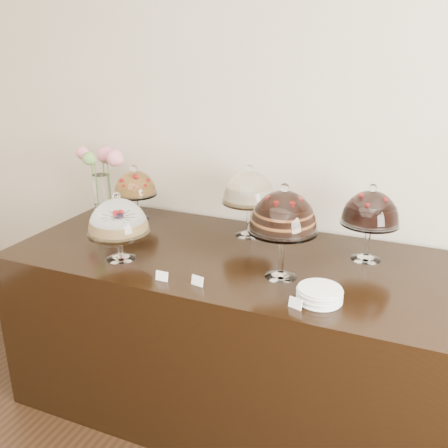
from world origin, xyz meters
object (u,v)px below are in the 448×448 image
at_px(cake_stand_fruit_tart, 135,186).
at_px(plate_stack, 319,295).
at_px(flower_vase, 102,173).
at_px(cake_stand_dark_choco, 371,211).
at_px(display_counter, 228,331).
at_px(cake_stand_cheesecake, 249,190).
at_px(cake_stand_sugar_sponge, 118,220).
at_px(cake_stand_choco_layer, 283,215).

xyz_separation_m(cake_stand_fruit_tart, plate_stack, (1.27, -0.59, -0.18)).
height_order(cake_stand_fruit_tart, flower_vase, flower_vase).
bearing_deg(cake_stand_dark_choco, display_counter, -161.83).
xyz_separation_m(cake_stand_cheesecake, cake_stand_fruit_tart, (-0.73, -0.01, -0.05)).
bearing_deg(display_counter, cake_stand_sugar_sponge, -151.19).
xyz_separation_m(flower_vase, plate_stack, (1.53, -0.64, -0.22)).
distance_m(cake_stand_choco_layer, cake_stand_cheesecake, 0.54).
height_order(cake_stand_cheesecake, cake_stand_dark_choco, cake_stand_cheesecake).
height_order(cake_stand_fruit_tart, plate_stack, cake_stand_fruit_tart).
bearing_deg(cake_stand_sugar_sponge, cake_stand_cheesecake, 49.55).
bearing_deg(cake_stand_cheesecake, plate_stack, -48.06).
distance_m(display_counter, cake_stand_fruit_tart, 1.02).
height_order(display_counter, cake_stand_dark_choco, cake_stand_dark_choco).
bearing_deg(plate_stack, cake_stand_cheesecake, 131.94).
relative_size(display_counter, cake_stand_cheesecake, 5.46).
bearing_deg(cake_stand_fruit_tart, display_counter, -21.61).
bearing_deg(cake_stand_choco_layer, flower_vase, 160.19).
distance_m(cake_stand_cheesecake, flower_vase, 0.99).
relative_size(cake_stand_sugar_sponge, plate_stack, 1.85).
height_order(cake_stand_choco_layer, flower_vase, cake_stand_choco_layer).
bearing_deg(cake_stand_choco_layer, plate_stack, -37.09).
relative_size(cake_stand_choco_layer, cake_stand_dark_choco, 1.15).
xyz_separation_m(display_counter, cake_stand_fruit_tart, (-0.72, 0.29, 0.66)).
height_order(display_counter, flower_vase, flower_vase).
relative_size(display_counter, cake_stand_choco_layer, 4.95).
distance_m(cake_stand_cheesecake, cake_stand_fruit_tart, 0.73).
bearing_deg(cake_stand_cheesecake, flower_vase, 177.89).
distance_m(cake_stand_cheesecake, cake_stand_dark_choco, 0.66).
xyz_separation_m(cake_stand_dark_choco, plate_stack, (-0.11, -0.52, -0.22)).
bearing_deg(cake_stand_dark_choco, plate_stack, -102.38).
relative_size(cake_stand_fruit_tart, plate_stack, 1.79).
height_order(display_counter, cake_stand_choco_layer, cake_stand_choco_layer).
relative_size(cake_stand_choco_layer, plate_stack, 2.39).
xyz_separation_m(display_counter, cake_stand_choco_layer, (0.32, -0.14, 0.75)).
bearing_deg(plate_stack, cake_stand_fruit_tart, 154.91).
bearing_deg(cake_stand_cheesecake, cake_stand_choco_layer, -53.52).
bearing_deg(flower_vase, cake_stand_dark_choco, -4.05).
bearing_deg(display_counter, cake_stand_choco_layer, -23.61).
bearing_deg(display_counter, cake_stand_fruit_tart, 158.39).
height_order(cake_stand_choco_layer, plate_stack, cake_stand_choco_layer).
bearing_deg(cake_stand_cheesecake, cake_stand_dark_choco, -6.98).
relative_size(cake_stand_dark_choco, flower_vase, 0.95).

